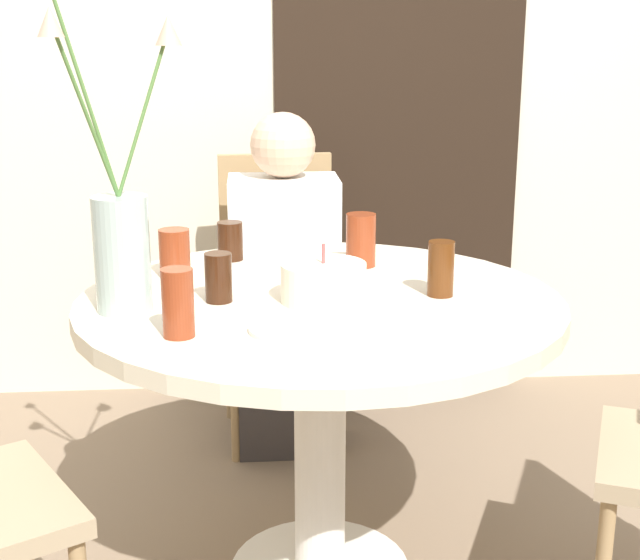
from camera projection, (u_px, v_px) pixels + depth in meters
wall_back at (291, 41)px, 3.17m from camera, size 8.00×0.05×2.60m
doorway_panel at (398, 119)px, 3.24m from camera, size 0.90×0.01×2.05m
dining_table at (320, 353)px, 2.09m from camera, size 1.12×1.12×0.74m
chair_far_back at (279, 277)px, 2.98m from camera, size 0.43×0.43×0.94m
birthday_cake at (323, 282)px, 2.01m from camera, size 0.19×0.19×0.13m
flower_vase at (121, 230)px, 1.90m from camera, size 0.28×0.21×0.75m
side_plate at (295, 328)px, 1.82m from camera, size 0.19×0.19×0.01m
drink_glass_0 at (441, 269)px, 2.05m from camera, size 0.06×0.06×0.13m
drink_glass_1 at (218, 277)px, 2.00m from camera, size 0.06×0.06×0.11m
drink_glass_2 at (361, 240)px, 2.31m from camera, size 0.08×0.08×0.14m
drink_glass_3 at (178, 303)px, 1.77m from camera, size 0.06×0.06×0.14m
drink_glass_4 at (175, 253)px, 2.21m from camera, size 0.08×0.08×0.12m
drink_glass_5 at (230, 241)px, 2.38m from camera, size 0.07×0.07×0.10m
person_boy at (285, 296)px, 2.84m from camera, size 0.34×0.24×1.10m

